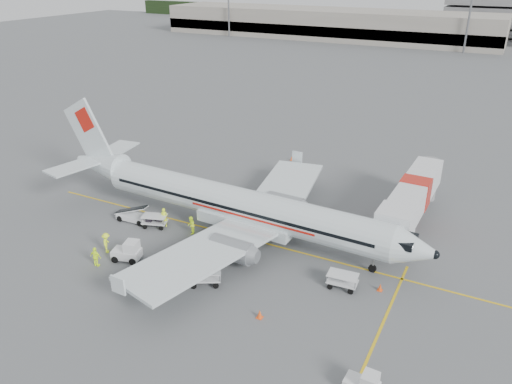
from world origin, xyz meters
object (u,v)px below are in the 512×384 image
at_px(belt_loader, 133,210).
at_px(tug_mid, 189,270).
at_px(tug_fore, 362,382).
at_px(jet_bridge, 413,202).
at_px(aircraft, 239,183).
at_px(tug_aft, 126,250).

relative_size(belt_loader, tug_mid, 2.08).
distance_m(belt_loader, tug_fore, 27.73).
xyz_separation_m(tug_fore, tug_mid, (-15.35, 5.02, 0.03)).
bearing_deg(jet_bridge, belt_loader, -152.39).
bearing_deg(aircraft, jet_bridge, 36.48).
bearing_deg(tug_aft, aircraft, 36.65).
xyz_separation_m(jet_bridge, tug_mid, (-13.63, -17.21, -1.50)).
bearing_deg(jet_bridge, tug_aft, -137.21).
bearing_deg(jet_bridge, tug_mid, -126.69).
distance_m(aircraft, tug_aft, 11.12).
distance_m(jet_bridge, belt_loader, 26.59).
height_order(jet_bridge, tug_mid, jet_bridge).
height_order(belt_loader, tug_mid, belt_loader).
xyz_separation_m(belt_loader, tug_mid, (10.26, -5.60, -0.37)).
distance_m(tug_fore, tug_aft, 22.12).
height_order(aircraft, tug_aft, aircraft).
distance_m(tug_mid, tug_aft, 6.22).
distance_m(aircraft, tug_fore, 20.57).
relative_size(tug_fore, tug_aft, 0.86).
xyz_separation_m(belt_loader, tug_aft, (4.05, -5.70, -0.27)).
xyz_separation_m(jet_bridge, belt_loader, (-23.89, -11.61, -1.14)).
distance_m(aircraft, belt_loader, 11.33).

